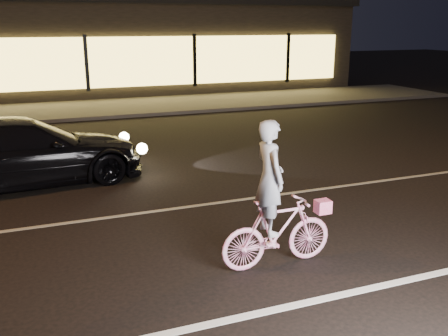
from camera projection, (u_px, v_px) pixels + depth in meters
name	position (u px, v px, depth m)	size (l,w,h in m)	color
ground	(219.00, 256.00, 6.92)	(90.00, 90.00, 0.00)	black
lane_stripe_near	(266.00, 312.00, 5.57)	(60.00, 0.12, 0.01)	silver
lane_stripe_far	(178.00, 208.00, 8.71)	(60.00, 0.10, 0.01)	gray
sidewalk	(95.00, 109.00, 18.53)	(30.00, 4.00, 0.12)	#383533
storefront	(75.00, 45.00, 23.29)	(25.40, 8.42, 4.20)	black
cyclist	(275.00, 216.00, 6.46)	(1.57, 0.54, 1.98)	#FC4698
sedan	(24.00, 152.00, 9.81)	(4.83, 2.42, 1.35)	black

